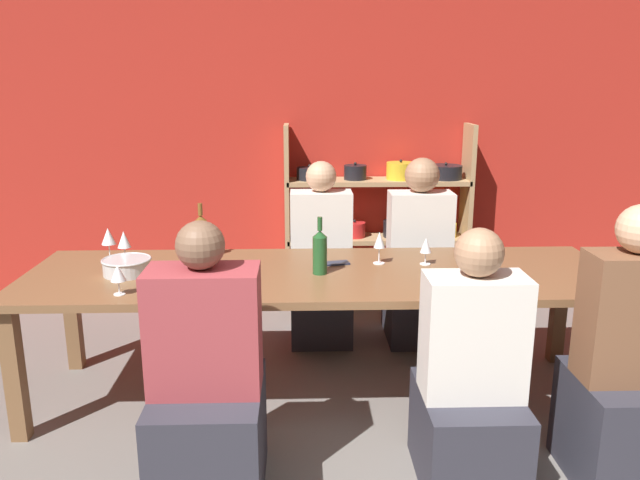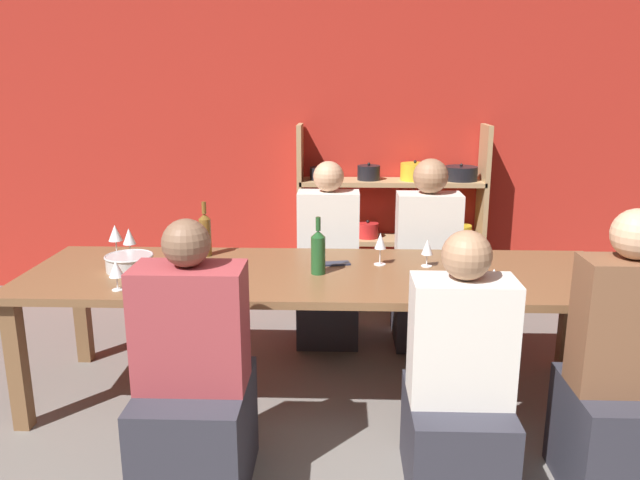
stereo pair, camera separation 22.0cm
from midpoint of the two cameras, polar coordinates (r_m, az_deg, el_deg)
name	(u,v)px [view 2 (the right image)]	position (r m, az deg, el deg)	size (l,w,h in m)	color
wall_back_red	(321,128)	(5.06, 1.36, 10.20)	(8.80, 0.06, 2.70)	red
shelf_unit	(392,225)	(5.00, 7.85, 1.32)	(1.46, 0.30, 1.39)	tan
dining_table	(319,283)	(3.36, 1.82, -4.01)	(3.14, 0.95, 0.72)	brown
mixing_bowl	(129,262)	(3.48, -15.31, -1.96)	(0.26, 0.26, 0.09)	#B7BABC
wine_bottle_green	(318,251)	(3.28, 1.76, -1.05)	(0.08, 0.08, 0.31)	#1E4C23
wine_bottle_dark	(205,234)	(3.66, -8.77, 0.55)	(0.07, 0.07, 0.32)	brown
wine_glass_white_a	(427,248)	(3.48, 11.58, -0.75)	(0.06, 0.06, 0.15)	white
wine_glass_red_a	(380,242)	(3.46, 7.36, -0.22)	(0.07, 0.07, 0.18)	white
wine_glass_empty_a	(494,278)	(3.03, 17.62, -3.35)	(0.08, 0.08, 0.15)	white
wine_glass_empty_b	(116,269)	(3.15, -16.25, -2.62)	(0.07, 0.07, 0.15)	white
wine_glass_red_b	(115,234)	(3.80, -16.65, 0.54)	(0.08, 0.08, 0.18)	white
wine_glass_red_c	(189,261)	(3.21, -9.98, -1.92)	(0.07, 0.07, 0.15)	white
wine_glass_red_d	(129,237)	(3.67, -15.42, 0.22)	(0.07, 0.07, 0.18)	white
cell_phone	(336,263)	(3.48, 3.31, -2.17)	(0.16, 0.10, 0.01)	#1E2338
person_near_a	(458,399)	(2.80, 14.79, -13.90)	(0.42, 0.53, 1.15)	#2D2D38
person_far_a	(328,275)	(4.21, 2.26, -3.26)	(0.40, 0.50, 1.22)	#2D2D38
person_near_b	(617,394)	(2.98, 27.47, -12.38)	(0.39, 0.48, 1.24)	#2D2D38
person_far_b	(426,275)	(4.25, 11.16, -3.20)	(0.42, 0.52, 1.24)	#2D2D38
person_near_c	(195,396)	(2.74, -9.09, -13.93)	(0.45, 0.56, 1.19)	#2D2D38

